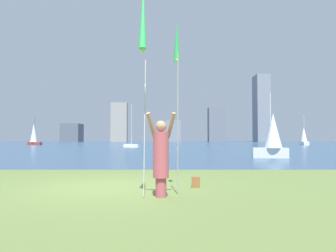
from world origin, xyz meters
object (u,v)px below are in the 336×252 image
at_px(sailboat_0, 133,145).
at_px(sailboat_2, 274,136).
at_px(person, 162,155).
at_px(kite_flag_right, 178,47).
at_px(kite_flag_left, 144,21).
at_px(sailboat_1, 35,135).
at_px(bag, 197,182).
at_px(sailboat_3, 305,136).

bearing_deg(sailboat_0, sailboat_2, -62.70).
relative_size(person, sailboat_0, 0.31).
distance_m(kite_flag_right, sailboat_2, 14.31).
bearing_deg(kite_flag_left, sailboat_0, 97.05).
distance_m(kite_flag_left, sailboat_2, 15.56).
xyz_separation_m(kite_flag_right, sailboat_1, (-24.81, 49.76, -1.59)).
relative_size(person, kite_flag_left, 0.40).
relative_size(kite_flag_right, bag, 14.46).
relative_size(kite_flag_right, sailboat_2, 0.96).
distance_m(sailboat_1, sailboat_3, 49.01).
distance_m(bag, sailboat_2, 13.41).
xyz_separation_m(kite_flag_right, bag, (0.50, 0.65, -3.31)).
bearing_deg(sailboat_1, kite_flag_right, -63.50).
height_order(person, bag, person).
distance_m(sailboat_1, sailboat_2, 48.60).
relative_size(kite_flag_left, sailboat_3, 0.84).
bearing_deg(sailboat_2, person, -117.42).
bearing_deg(kite_flag_right, bag, 52.72).
bearing_deg(sailboat_3, kite_flag_left, -116.70).
distance_m(bag, sailboat_0, 35.09).
distance_m(kite_flag_right, sailboat_1, 55.62).
xyz_separation_m(sailboat_0, sailboat_3, (29.40, 13.28, 1.29)).
bearing_deg(kite_flag_left, sailboat_2, 62.00).
relative_size(person, sailboat_2, 0.44).
bearing_deg(kite_flag_right, sailboat_1, 116.50).
distance_m(person, kite_flag_left, 2.86).
xyz_separation_m(kite_flag_left, sailboat_2, (7.23, 13.59, -2.31)).
relative_size(kite_flag_left, sailboat_1, 0.89).
xyz_separation_m(person, sailboat_1, (-24.44, 50.39, 0.96)).
bearing_deg(person, sailboat_3, 54.49).
relative_size(sailboat_0, sailboat_2, 1.39).
bearing_deg(bag, sailboat_0, 99.37).
bearing_deg(sailboat_1, person, -64.12).
bearing_deg(sailboat_2, sailboat_1, 130.10).
height_order(kite_flag_left, bag, kite_flag_left).
xyz_separation_m(person, bag, (0.86, 1.29, -0.76)).
distance_m(kite_flag_right, bag, 3.41).
distance_m(kite_flag_left, bag, 4.12).
distance_m(kite_flag_left, sailboat_3, 55.50).
bearing_deg(bag, sailboat_2, 63.33).
height_order(person, sailboat_3, sailboat_3).
bearing_deg(sailboat_1, bag, -62.73).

